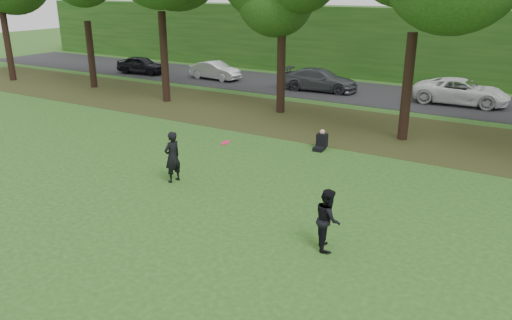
{
  "coord_description": "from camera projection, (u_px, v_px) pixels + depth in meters",
  "views": [
    {
      "loc": [
        9.36,
        -9.2,
        6.47
      ],
      "look_at": [
        1.79,
        3.38,
        1.3
      ],
      "focal_mm": 35.0,
      "sensor_mm": 36.0,
      "label": 1
    }
  ],
  "objects": [
    {
      "name": "street",
      "position": [
        377.0,
        94.0,
        31.11
      ],
      "size": [
        70.0,
        7.0,
        0.02
      ],
      "primitive_type": "cube",
      "color": "black",
      "rests_on": "ground"
    },
    {
      "name": "frisbee",
      "position": [
        225.0,
        143.0,
        14.62
      ],
      "size": [
        0.29,
        0.3,
        0.16
      ],
      "color": "#FF155B",
      "rests_on": "ground"
    },
    {
      "name": "far_hedge",
      "position": [
        407.0,
        44.0,
        35.13
      ],
      "size": [
        70.0,
        3.0,
        5.0
      ],
      "primitive_type": "cube",
      "color": "#1A4614",
      "rests_on": "ground"
    },
    {
      "name": "player_left",
      "position": [
        172.0,
        157.0,
        17.08
      ],
      "size": [
        0.53,
        0.72,
        1.8
      ],
      "primitive_type": "imported",
      "rotation": [
        0.0,
        0.0,
        -1.73
      ],
      "color": "black",
      "rests_on": "ground"
    },
    {
      "name": "leaf_litter",
      "position": [
        325.0,
        123.0,
        24.64
      ],
      "size": [
        60.0,
        7.0,
        0.01
      ],
      "primitive_type": "cube",
      "color": "#3D2915",
      "rests_on": "ground"
    },
    {
      "name": "ground",
      "position": [
        140.0,
        226.0,
        14.14
      ],
      "size": [
        120.0,
        120.0,
        0.0
      ],
      "primitive_type": "plane",
      "color": "#254A17",
      "rests_on": "ground"
    },
    {
      "name": "parked_cars",
      "position": [
        358.0,
        84.0,
        30.81
      ],
      "size": [
        39.0,
        4.0,
        1.44
      ],
      "color": "black",
      "rests_on": "street"
    },
    {
      "name": "seated_person",
      "position": [
        321.0,
        142.0,
        20.7
      ],
      "size": [
        0.45,
        0.75,
        0.83
      ],
      "rotation": [
        0.0,
        0.0,
        0.06
      ],
      "color": "black",
      "rests_on": "ground"
    },
    {
      "name": "player_right",
      "position": [
        328.0,
        219.0,
        12.73
      ],
      "size": [
        0.93,
        1.0,
        1.64
      ],
      "primitive_type": "imported",
      "rotation": [
        0.0,
        0.0,
        2.08
      ],
      "color": "black",
      "rests_on": "ground"
    }
  ]
}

